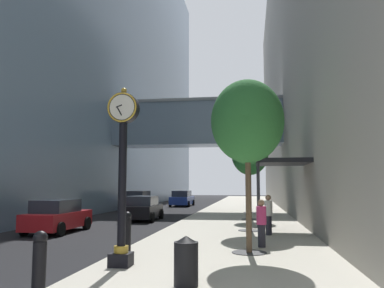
{
  "coord_description": "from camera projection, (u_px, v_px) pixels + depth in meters",
  "views": [
    {
      "loc": [
        4.28,
        -4.96,
        2.28
      ],
      "look_at": [
        1.04,
        16.63,
        4.53
      ],
      "focal_mm": 37.03,
      "sensor_mm": 36.0,
      "label": 1
    }
  ],
  "objects": [
    {
      "name": "ground_plane",
      "position": [
        198.0,
        213.0,
        31.84
      ],
      "size": [
        110.0,
        110.0,
        0.0
      ],
      "primitive_type": "plane",
      "color": "black",
      "rests_on": "ground"
    },
    {
      "name": "sidewalk_right",
      "position": [
        242.0,
        210.0,
        34.29
      ],
      "size": [
        6.9,
        80.0,
        0.14
      ],
      "primitive_type": "cube",
      "color": "beige",
      "rests_on": "ground"
    },
    {
      "name": "building_block_left",
      "position": [
        80.0,
        21.0,
        38.41
      ],
      "size": [
        23.78,
        80.0,
        36.37
      ],
      "color": "#758EA8",
      "rests_on": "ground"
    },
    {
      "name": "building_block_right",
      "position": [
        332.0,
        43.0,
        34.6
      ],
      "size": [
        9.0,
        80.0,
        29.17
      ],
      "color": "gray",
      "rests_on": "ground"
    },
    {
      "name": "street_clock",
      "position": [
        122.0,
        166.0,
        10.66
      ],
      "size": [
        0.84,
        0.55,
        4.8
      ],
      "color": "black",
      "rests_on": "sidewalk_right"
    },
    {
      "name": "bollard_nearest",
      "position": [
        39.0,
        263.0,
        7.55
      ],
      "size": [
        0.27,
        0.27,
        1.26
      ],
      "color": "black",
      "rests_on": "sidewalk_right"
    },
    {
      "name": "bollard_third",
      "position": [
        127.0,
        230.0,
        12.87
      ],
      "size": [
        0.27,
        0.27,
        1.26
      ],
      "color": "black",
      "rests_on": "sidewalk_right"
    },
    {
      "name": "street_tree_near",
      "position": [
        247.0,
        122.0,
        12.89
      ],
      "size": [
        2.37,
        2.37,
        5.57
      ],
      "color": "#333335",
      "rests_on": "sidewalk_right"
    },
    {
      "name": "street_tree_mid_near",
      "position": [
        249.0,
        133.0,
        18.92
      ],
      "size": [
        2.67,
        2.67,
        6.16
      ],
      "color": "#333335",
      "rests_on": "sidewalk_right"
    },
    {
      "name": "street_tree_mid_far",
      "position": [
        249.0,
        153.0,
        24.86
      ],
      "size": [
        2.21,
        2.21,
        5.43
      ],
      "color": "#333335",
      "rests_on": "sidewalk_right"
    },
    {
      "name": "street_tree_far",
      "position": [
        250.0,
        154.0,
        30.88
      ],
      "size": [
        2.86,
        2.86,
        6.17
      ],
      "color": "#333335",
      "rests_on": "sidewalk_right"
    },
    {
      "name": "trash_bin",
      "position": [
        186.0,
        260.0,
        8.43
      ],
      "size": [
        0.53,
        0.53,
        1.05
      ],
      "color": "black",
      "rests_on": "sidewalk_right"
    },
    {
      "name": "pedestrian_walking",
      "position": [
        261.0,
        222.0,
        13.66
      ],
      "size": [
        0.45,
        0.45,
        1.63
      ],
      "color": "#23232D",
      "rests_on": "sidewalk_right"
    },
    {
      "name": "pedestrian_by_clock",
      "position": [
        269.0,
        214.0,
        16.94
      ],
      "size": [
        0.43,
        0.43,
        1.71
      ],
      "color": "#23232D",
      "rests_on": "sidewalk_right"
    },
    {
      "name": "storefront_awning",
      "position": [
        281.0,
        163.0,
        18.76
      ],
      "size": [
        2.4,
        3.6,
        3.3
      ],
      "color": "black",
      "rests_on": "sidewalk_right"
    },
    {
      "name": "car_black_near",
      "position": [
        143.0,
        208.0,
        25.24
      ],
      "size": [
        2.12,
        4.1,
        1.56
      ],
      "color": "black",
      "rests_on": "ground"
    },
    {
      "name": "car_grey_mid",
      "position": [
        139.0,
        201.0,
        34.48
      ],
      "size": [
        2.06,
        4.23,
        1.73
      ],
      "color": "slate",
      "rests_on": "ground"
    },
    {
      "name": "car_blue_far",
      "position": [
        182.0,
        199.0,
        42.14
      ],
      "size": [
        2.17,
        4.72,
        1.64
      ],
      "color": "navy",
      "rests_on": "ground"
    },
    {
      "name": "car_red_trailing",
      "position": [
        57.0,
        216.0,
        18.94
      ],
      "size": [
        1.98,
        4.11,
        1.57
      ],
      "color": "#AD191E",
      "rests_on": "ground"
    }
  ]
}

